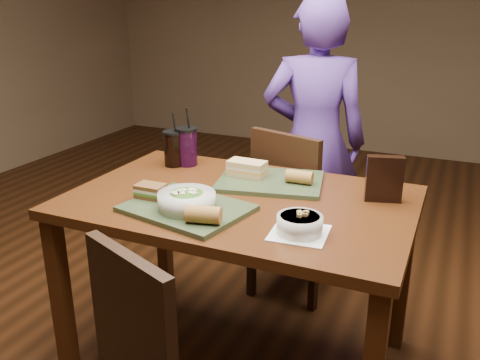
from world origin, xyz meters
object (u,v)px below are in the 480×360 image
Objects in this scene: tray_far at (270,181)px; chip_bag at (384,179)px; chair_far at (289,207)px; baguette_near at (203,215)px; baguette_far at (299,177)px; salad_bowl at (187,199)px; soup_bowl at (300,224)px; cup_berry at (187,146)px; sandwich_far at (247,168)px; sandwich_near at (151,191)px; tray_near at (187,208)px; dining_table at (240,219)px; cup_cola at (173,148)px; diner at (314,143)px.

chip_bag is at bearing -1.43° from tray_far.
baguette_near is at bearing -90.75° from chair_far.
salad_bowl is at bearing -124.22° from baguette_far.
soup_bowl is at bearing -72.26° from baguette_far.
cup_berry is (-0.70, 0.50, 0.05)m from soup_bowl.
chip_bag is (0.56, -0.02, 0.04)m from sandwich_far.
tray_far is at bearing 47.72° from sandwich_near.
salad_bowl is at bearing -60.67° from cup_berry.
cup_berry is at bearing -143.68° from chair_far.
tray_near is at bearing -7.58° from sandwich_near.
baguette_near is 0.70m from chip_bag.
tray_near is at bearing -60.75° from cup_berry.
dining_table is at bearing -131.57° from baguette_far.
cup_berry is (-0.27, 0.48, 0.08)m from tray_near.
tray_near is 1.68× the size of cup_cola.
cup_berry reaches higher than tray_near.
baguette_near is 0.70m from cup_berry.
sandwich_near is at bearing -148.24° from dining_table.
salad_bowl is at bearing -111.12° from tray_far.
tray_near is 0.41m from sandwich_far.
chair_far is 2.12× the size of tray_near.
sandwich_far is (0.06, 0.40, 0.04)m from tray_near.
cup_cola is at bearing 148.17° from soup_bowl.
tray_near is at bearing -126.70° from baguette_far.
cup_berry reaches higher than chip_bag.
baguette_near is at bearing -83.21° from sandwich_far.
tray_far is 3.93× the size of baguette_far.
sandwich_near is at bearing -70.13° from cup_cola.
soup_bowl reaches higher than tray_near.
baguette_far is 0.34m from chip_bag.
cup_cola is at bearing 109.87° from sandwich_near.
salad_bowl is (0.01, -0.02, 0.04)m from tray_near.
baguette_near is 0.44× the size of cup_berry.
tray_near is 0.74m from chip_bag.
tray_near is (-0.16, -1.08, 0.00)m from diner.
soup_bowl reaches higher than baguette_far.
soup_bowl reaches higher than sandwich_near.
sandwich_near is 0.43× the size of cup_cola.
dining_table is 11.08× the size of baguette_near.
dining_table is 0.60m from chair_far.
diner reaches higher than tray_near.
baguette_near is (-0.05, -0.50, 0.04)m from tray_far.
chair_far is 0.72m from chip_bag.
cup_cola is (-0.44, 0.55, 0.03)m from baguette_near.
cup_berry is (-0.39, 0.58, 0.04)m from baguette_near.
baguette_far is at bearing -1.44° from sandwich_far.
sandwich_far is at bearing 105.86° from dining_table.
soup_bowl is at bearing -58.15° from tray_far.
cup_berry is (-0.56, 0.08, 0.04)m from baguette_far.
soup_bowl is at bearing -31.83° from cup_cola.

